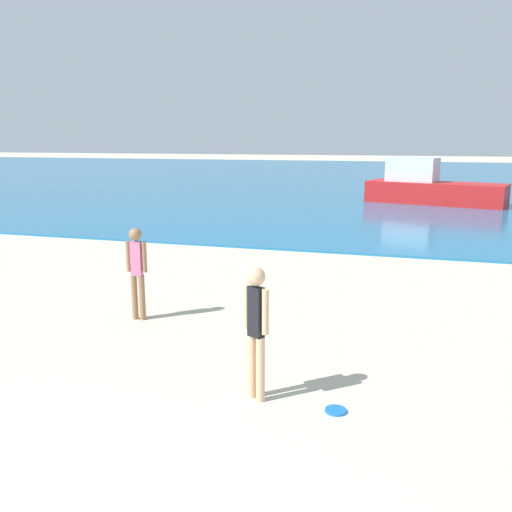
% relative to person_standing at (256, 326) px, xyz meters
% --- Properties ---
extents(water, '(160.00, 60.00, 0.06)m').
position_rel_person_standing_xyz_m(water, '(-1.35, 38.32, -0.87)').
color(water, '#1E6B9E').
rests_on(water, ground).
extents(person_standing, '(0.33, 0.21, 1.58)m').
position_rel_person_standing_xyz_m(person_standing, '(0.00, 0.00, 0.00)').
color(person_standing, '#DDAD84').
rests_on(person_standing, ground).
extents(frisbee, '(0.24, 0.24, 0.03)m').
position_rel_person_standing_xyz_m(frisbee, '(0.94, -0.04, -0.89)').
color(frisbee, blue).
rests_on(frisbee, ground).
extents(person_distant, '(0.36, 0.21, 1.56)m').
position_rel_person_standing_xyz_m(person_distant, '(-2.68, 2.16, -0.01)').
color(person_distant, '#936B4C').
rests_on(person_distant, ground).
extents(boat_near, '(6.39, 3.53, 2.07)m').
position_rel_person_standing_xyz_m(boat_near, '(2.41, 20.42, -0.12)').
color(boat_near, red).
rests_on(boat_near, water).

